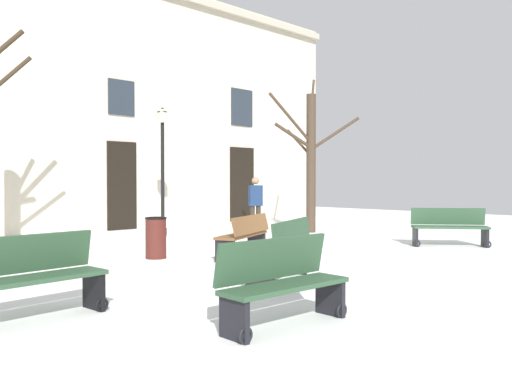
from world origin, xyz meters
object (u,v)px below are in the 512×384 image
bench_far_corner (283,251)px  litter_bin (156,238)px  tree_near_facade (310,158)px  bench_back_to_back_left (449,227)px  bench_by_litter_bin (282,282)px  streetlamp (163,157)px  person_near_bench (255,202)px  bench_near_lamp (244,235)px  bench_facing_shops (33,277)px

bench_far_corner → litter_bin: bearing=-114.6°
tree_near_facade → bench_back_to_back_left: (-0.31, -4.35, -1.72)m
bench_far_corner → bench_by_litter_bin: size_ratio=1.07×
tree_near_facade → bench_back_to_back_left: bearing=-94.1°
streetlamp → person_near_bench: (2.36, -1.25, -1.28)m
bench_back_to_back_left → bench_by_litter_bin: bench_by_litter_bin is taller
tree_near_facade → bench_back_to_back_left: 4.69m
bench_back_to_back_left → bench_by_litter_bin: (-7.71, -1.76, 0.01)m
person_near_bench → bench_back_to_back_left: bearing=-53.2°
litter_bin → bench_far_corner: size_ratio=0.47×
litter_bin → bench_by_litter_bin: (-1.85, -4.96, 0.05)m
tree_near_facade → bench_far_corner: size_ratio=2.71×
streetlamp → bench_by_litter_bin: 9.72m
bench_back_to_back_left → person_near_bench: (-0.86, 5.43, 0.44)m
streetlamp → bench_near_lamp: bearing=-106.1°
streetlamp → bench_back_to_back_left: bearing=-64.3°
person_near_bench → streetlamp: bearing=179.8°
litter_bin → bench_far_corner: 3.40m
bench_far_corner → person_near_bench: bearing=-155.2°
bench_facing_shops → person_near_bench: bearing=27.6°
tree_near_facade → person_near_bench: size_ratio=2.86×
tree_near_facade → bench_back_to_back_left: tree_near_facade is taller
bench_near_lamp → bench_by_litter_bin: bench_by_litter_bin is taller
streetlamp → bench_by_litter_bin: streetlamp is taller
litter_bin → person_near_bench: size_ratio=0.50×
bench_far_corner → person_near_bench: 7.61m
bench_near_lamp → bench_back_to_back_left: (4.55, -2.08, 0.01)m
bench_near_lamp → person_near_bench: (3.69, 3.35, 0.45)m
bench_by_litter_bin → person_near_bench: person_near_bench is taller
tree_near_facade → bench_near_lamp: bearing=-154.9°
litter_bin → person_near_bench: 5.50m
litter_bin → bench_far_corner: bench_far_corner is taller
litter_bin → bench_back_to_back_left: 6.68m
bench_near_lamp → bench_facing_shops: size_ratio=1.09×
bench_facing_shops → bench_by_litter_bin: size_ratio=1.00×
person_near_bench → tree_near_facade: bearing=-14.8°
bench_by_litter_bin → person_near_bench: (6.85, 7.20, 0.43)m
streetlamp → person_near_bench: bearing=-28.0°
litter_bin → bench_facing_shops: bearing=-141.2°
litter_bin → person_near_bench: person_near_bench is taller
streetlamp → bench_facing_shops: (-6.24, -6.39, -1.69)m
person_near_bench → litter_bin: bearing=-128.0°
bench_back_to_back_left → bench_by_litter_bin: bearing=-115.6°
bench_back_to_back_left → bench_near_lamp: bearing=-153.0°
bench_facing_shops → bench_far_corner: (3.51, -0.50, 0.01)m
litter_bin → tree_near_facade: bearing=10.6°
bench_facing_shops → bench_back_to_back_left: bearing=-5.1°
streetlamp → bench_far_corner: (-2.74, -6.89, -1.69)m
bench_facing_shops → tree_near_facade: bearing=19.2°
tree_near_facade → litter_bin: bearing=-169.4°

